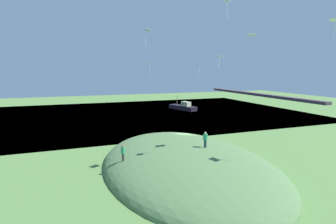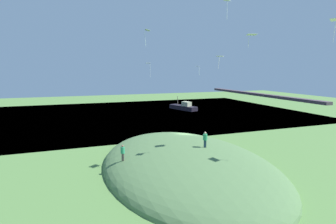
# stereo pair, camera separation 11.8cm
# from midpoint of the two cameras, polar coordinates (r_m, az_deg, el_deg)

# --- Properties ---
(ground_plane) EXTENTS (160.00, 160.00, 0.00)m
(ground_plane) POSITION_cam_midpoint_polar(r_m,az_deg,el_deg) (35.73, 3.88, -7.54)
(ground_plane) COLOR #527B3D
(lake_water) EXTENTS (49.87, 80.00, 0.40)m
(lake_water) POSITION_cam_midpoint_polar(r_m,az_deg,el_deg) (62.64, -6.78, -0.54)
(lake_water) COLOR #3D6797
(lake_water) RESTS_ON ground_plane
(grass_hill) EXTENTS (26.11, 17.44, 4.54)m
(grass_hill) POSITION_cam_midpoint_polar(r_m,az_deg,el_deg) (28.58, 4.13, -11.88)
(grass_hill) COLOR #507244
(grass_hill) RESTS_ON ground_plane
(bridge_deck_far) EXTENTS (44.89, 1.80, 0.70)m
(bridge_deck_far) POSITION_cam_midpoint_polar(r_m,az_deg,el_deg) (77.73, 19.13, 3.71)
(bridge_deck_far) COLOR #4B3D48
(boat_on_lake) EXTENTS (8.91, 5.05, 3.49)m
(boat_on_lake) POSITION_cam_midpoint_polar(r_m,az_deg,el_deg) (68.42, 3.52, 1.11)
(boat_on_lake) COLOR black
(boat_on_lake) RESTS_ON lake_water
(person_near_shore) EXTENTS (0.57, 0.57, 1.69)m
(person_near_shore) POSITION_cam_midpoint_polar(r_m,az_deg,el_deg) (27.46, 8.34, -5.66)
(person_near_shore) COLOR #1F3648
(person_near_shore) RESTS_ON grass_hill
(person_watching_kites) EXTENTS (0.56, 0.56, 1.63)m
(person_watching_kites) POSITION_cam_midpoint_polar(r_m,az_deg,el_deg) (25.96, -9.86, -8.47)
(person_watching_kites) COLOR #514742
(person_watching_kites) RESTS_ON grass_hill
(kite_0) EXTENTS (0.86, 0.68, 2.16)m
(kite_0) POSITION_cam_midpoint_polar(r_m,az_deg,el_deg) (33.28, -4.53, 17.35)
(kite_0) COLOR white
(kite_1) EXTENTS (1.10, 1.17, 1.96)m
(kite_1) POSITION_cam_midpoint_polar(r_m,az_deg,el_deg) (27.65, 12.83, 22.85)
(kite_1) COLOR white
(kite_3) EXTENTS (0.79, 0.80, 1.20)m
(kite_3) POSITION_cam_midpoint_polar(r_m,az_deg,el_deg) (25.45, 11.51, 11.83)
(kite_3) COLOR silver
(kite_4) EXTENTS (0.74, 0.72, 1.30)m
(kite_4) POSITION_cam_midpoint_polar(r_m,az_deg,el_deg) (36.15, 6.69, 9.87)
(kite_4) COLOR white
(kite_5) EXTENTS (0.45, 0.64, 1.99)m
(kite_5) POSITION_cam_midpoint_polar(r_m,az_deg,el_deg) (36.67, -4.23, 10.40)
(kite_5) COLOR white
(kite_7) EXTENTS (1.11, 0.97, 1.95)m
(kite_7) POSITION_cam_midpoint_polar(r_m,az_deg,el_deg) (26.92, 33.31, 16.51)
(kite_7) COLOR white
(kite_9) EXTENTS (0.89, 1.10, 1.27)m
(kite_9) POSITION_cam_midpoint_polar(r_m,az_deg,el_deg) (28.31, 18.13, 15.88)
(kite_9) COLOR silver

